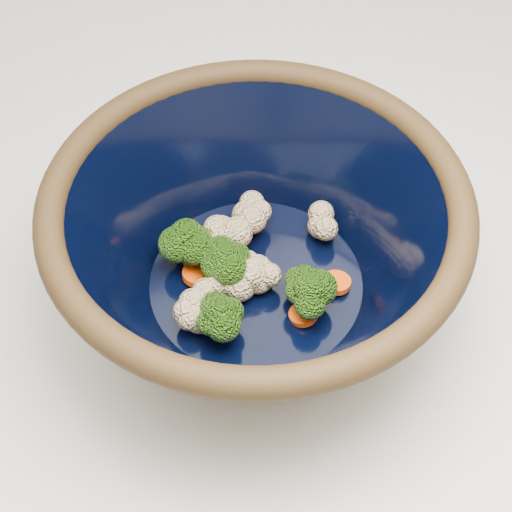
{
  "coord_description": "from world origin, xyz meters",
  "views": [
    {
      "loc": [
        -0.28,
        -0.42,
        1.46
      ],
      "look_at": [
        -0.09,
        -0.09,
        0.97
      ],
      "focal_mm": 50.0,
      "sensor_mm": 36.0,
      "label": 1
    }
  ],
  "objects": [
    {
      "name": "ground",
      "position": [
        0.0,
        0.0,
        0.0
      ],
      "size": [
        3.0,
        3.0,
        0.0
      ],
      "primitive_type": "plane",
      "color": "#9E7A54",
      "rests_on": "ground"
    },
    {
      "name": "counter",
      "position": [
        0.0,
        0.0,
        0.45
      ],
      "size": [
        1.2,
        1.2,
        0.9
      ],
      "primitive_type": "cube",
      "color": "white",
      "rests_on": "ground"
    },
    {
      "name": "mixing_bowl",
      "position": [
        -0.09,
        -0.09,
        0.98
      ],
      "size": [
        0.43,
        0.43,
        0.15
      ],
      "rotation": [
        0.0,
        0.0,
        -0.36
      ],
      "color": "black",
      "rests_on": "counter"
    },
    {
      "name": "vegetable_pile",
      "position": [
        -0.1,
        -0.08,
        0.96
      ],
      "size": [
        0.18,
        0.16,
        0.06
      ],
      "color": "#608442",
      "rests_on": "mixing_bowl"
    }
  ]
}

